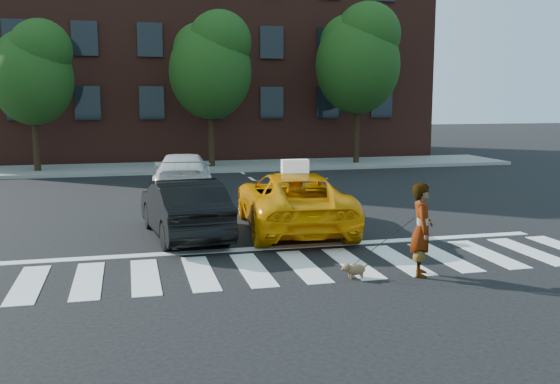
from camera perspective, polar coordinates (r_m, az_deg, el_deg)
name	(u,v)px	position (r m, az deg, el deg)	size (l,w,h in m)	color
ground	(303,266)	(12.17, 2.13, -6.81)	(120.00, 120.00, 0.00)	black
crosswalk	(303,266)	(12.17, 2.13, -6.79)	(13.00, 2.40, 0.01)	silver
stop_line	(283,247)	(13.67, 0.29, -5.06)	(12.00, 0.30, 0.01)	silver
sidewalk_far	(200,167)	(29.14, -7.34, 2.29)	(30.00, 4.00, 0.15)	slate
building	(183,49)	(36.53, -8.90, 12.83)	(26.00, 10.00, 12.00)	#4D231B
tree_left	(33,69)	(28.55, -21.67, 10.42)	(3.39, 3.38, 6.50)	black
tree_mid	(211,61)	(28.58, -6.33, 11.78)	(3.69, 3.69, 7.10)	black
tree_right	(359,55)	(30.33, 7.20, 12.36)	(4.00, 4.00, 7.70)	black
taxi	(293,201)	(15.44, 1.17, -0.78)	(2.38, 5.17, 1.44)	orange
black_sedan	(184,208)	(14.75, -8.79, -1.45)	(1.46, 4.18, 1.38)	black
white_suv	(183,173)	(21.69, -8.85, 1.73)	(1.91, 4.69, 1.36)	silver
woman	(422,230)	(11.66, 12.84, -3.38)	(0.63, 0.41, 1.71)	#999999
dog	(354,269)	(11.42, 6.78, -7.03)	(0.50, 0.20, 0.29)	#9B7F4E
taxi_sign	(295,166)	(15.13, 1.38, 2.38)	(0.65, 0.28, 0.32)	white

